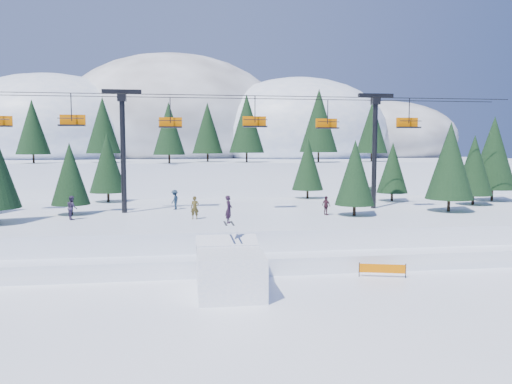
{
  "coord_description": "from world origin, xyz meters",
  "views": [
    {
      "loc": [
        -3.96,
        -24.94,
        8.0
      ],
      "look_at": [
        0.5,
        6.0,
        5.2
      ],
      "focal_mm": 35.0,
      "sensor_mm": 36.0,
      "label": 1
    }
  ],
  "objects": [
    {
      "name": "berm",
      "position": [
        0.0,
        8.0,
        0.55
      ],
      "size": [
        70.0,
        6.0,
        1.1
      ],
      "primitive_type": "cube",
      "color": "white",
      "rests_on": "ground"
    },
    {
      "name": "banner_far",
      "position": [
        8.06,
        6.43,
        0.54
      ],
      "size": [
        2.86,
        0.18,
        0.9
      ],
      "color": "black",
      "rests_on": "ground"
    },
    {
      "name": "ground",
      "position": [
        0.0,
        0.0,
        0.0
      ],
      "size": [
        160.0,
        160.0,
        0.0
      ],
      "primitive_type": "plane",
      "color": "white",
      "rests_on": "ground"
    },
    {
      "name": "banner_near",
      "position": [
        8.07,
        3.83,
        0.54
      ],
      "size": [
        2.76,
        0.82,
        0.9
      ],
      "color": "black",
      "rests_on": "ground"
    },
    {
      "name": "chairlift",
      "position": [
        0.94,
        18.05,
        9.32
      ],
      "size": [
        46.0,
        3.21,
        10.28
      ],
      "color": "black",
      "rests_on": "mid_shelf"
    },
    {
      "name": "jump_kicker",
      "position": [
        -1.57,
        1.77,
        1.3
      ],
      "size": [
        3.54,
        4.82,
        5.27
      ],
      "color": "white",
      "rests_on": "ground"
    },
    {
      "name": "mountain_ridge",
      "position": [
        -5.08,
        73.35,
        9.64
      ],
      "size": [
        119.0,
        60.61,
        26.46
      ],
      "color": "white",
      "rests_on": "ground"
    },
    {
      "name": "conifer_stand",
      "position": [
        2.06,
        19.01,
        6.6
      ],
      "size": [
        60.87,
        18.26,
        8.7
      ],
      "color": "black",
      "rests_on": "mid_shelf"
    },
    {
      "name": "mid_shelf",
      "position": [
        0.0,
        18.0,
        1.25
      ],
      "size": [
        70.0,
        22.0,
        2.5
      ],
      "primitive_type": "cube",
      "color": "white",
      "rests_on": "ground"
    },
    {
      "name": "distant_skiers",
      "position": [
        -1.96,
        17.18,
        3.37
      ],
      "size": [
        27.82,
        9.68,
        1.83
      ],
      "color": "#391B26",
      "rests_on": "mid_shelf"
    }
  ]
}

